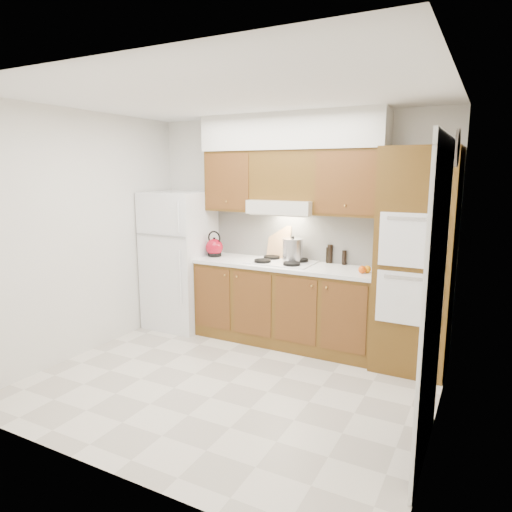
{
  "coord_description": "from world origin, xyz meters",
  "views": [
    {
      "loc": [
        2.08,
        -3.45,
        1.97
      ],
      "look_at": [
        0.05,
        0.45,
        1.15
      ],
      "focal_mm": 32.0,
      "sensor_mm": 36.0,
      "label": 1
    }
  ],
  "objects_px": {
    "oven_cabinet": "(416,261)",
    "stock_pot": "(293,250)",
    "fridge": "(180,260)",
    "kettle": "(214,247)"
  },
  "relations": [
    {
      "from": "fridge",
      "to": "stock_pot",
      "type": "height_order",
      "value": "fridge"
    },
    {
      "from": "oven_cabinet",
      "to": "stock_pot",
      "type": "xyz_separation_m",
      "value": [
        -1.36,
        0.11,
        -0.01
      ]
    },
    {
      "from": "fridge",
      "to": "stock_pot",
      "type": "distance_m",
      "value": 1.51
    },
    {
      "from": "oven_cabinet",
      "to": "stock_pot",
      "type": "bearing_deg",
      "value": 175.53
    },
    {
      "from": "oven_cabinet",
      "to": "fridge",
      "type": "bearing_deg",
      "value": -179.3
    },
    {
      "from": "oven_cabinet",
      "to": "stock_pot",
      "type": "height_order",
      "value": "oven_cabinet"
    },
    {
      "from": "fridge",
      "to": "oven_cabinet",
      "type": "height_order",
      "value": "oven_cabinet"
    },
    {
      "from": "kettle",
      "to": "stock_pot",
      "type": "xyz_separation_m",
      "value": [
        0.99,
        0.1,
        0.03
      ]
    },
    {
      "from": "kettle",
      "to": "oven_cabinet",
      "type": "bearing_deg",
      "value": -19.23
    },
    {
      "from": "stock_pot",
      "to": "kettle",
      "type": "bearing_deg",
      "value": -174.3
    }
  ]
}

